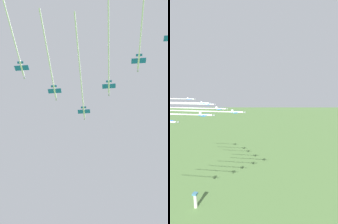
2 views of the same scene
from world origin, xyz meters
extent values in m
cylinder|color=white|center=(-4.07, 10.63, 143.41)|extent=(10.50, 2.03, 1.28)
cone|color=#9EA3AD|center=(2.29, 11.09, 143.41)|extent=(2.40, 1.38, 1.21)
cube|color=blue|center=(-4.65, 10.58, 143.35)|extent=(4.38, 9.52, 0.21)
cube|color=blue|center=(-8.63, 10.29, 143.41)|extent=(1.91, 4.05, 0.21)
cube|color=white|center=(-8.54, 10.30, 144.45)|extent=(1.86, 0.32, 2.09)
cylinder|color=white|center=(-43.88, 7.71, 143.41)|extent=(69.27, 5.96, 0.89)
cylinder|color=white|center=(-26.57, 28.06, 142.45)|extent=(10.50, 2.03, 1.28)
cone|color=#9EA3AD|center=(-20.21, 28.52, 142.45)|extent=(2.40, 1.38, 1.21)
cube|color=blue|center=(-27.15, 28.01, 142.40)|extent=(4.38, 9.52, 0.21)
cube|color=blue|center=(-31.13, 27.72, 142.45)|extent=(1.91, 4.05, 0.21)
cube|color=white|center=(-31.03, 27.73, 143.50)|extent=(1.86, 0.32, 2.09)
cylinder|color=white|center=(-57.47, 25.79, 142.45)|extent=(51.45, 4.66, 0.89)
cylinder|color=white|center=(-23.79, -9.90, 144.37)|extent=(10.50, 2.03, 1.28)
cone|color=#9EA3AD|center=(-17.43, -9.43, 144.37)|extent=(2.40, 1.38, 1.21)
cube|color=blue|center=(-24.37, -9.94, 144.31)|extent=(4.38, 9.52, 0.21)
cube|color=blue|center=(-28.34, -10.23, 144.37)|extent=(1.91, 4.05, 0.21)
cube|color=white|center=(-28.25, -10.22, 145.41)|extent=(1.86, 0.32, 2.09)
cylinder|color=white|center=(-64.79, -12.90, 144.37)|extent=(71.66, 6.14, 0.89)
cylinder|color=white|center=(-47.04, 45.64, 143.61)|extent=(10.50, 2.03, 1.28)
cone|color=#9EA3AD|center=(-40.68, 46.10, 143.61)|extent=(2.40, 1.38, 1.21)
cube|color=blue|center=(-47.62, 45.59, 143.55)|extent=(4.38, 9.52, 0.21)
cube|color=blue|center=(-51.59, 45.30, 143.61)|extent=(1.91, 4.05, 0.21)
cube|color=white|center=(-51.50, 45.31, 144.65)|extent=(1.86, 0.32, 2.09)
cylinder|color=white|center=(-80.81, 43.16, 143.61)|extent=(57.20, 5.08, 0.89)
cylinder|color=white|center=(-41.48, -30.27, 143.21)|extent=(10.50, 2.03, 1.28)
cone|color=#9EA3AD|center=(-35.12, -29.81, 143.21)|extent=(2.40, 1.38, 1.21)
cube|color=blue|center=(-42.05, -30.31, 143.15)|extent=(4.38, 9.52, 0.21)
cube|color=blue|center=(-46.03, -30.60, 143.21)|extent=(1.91, 4.05, 0.21)
cube|color=white|center=(-45.94, -30.60, 144.26)|extent=(1.86, 0.32, 2.09)
cylinder|color=white|center=(-78.38, -32.97, 143.21)|extent=(63.47, 5.54, 0.89)
camera|label=1|loc=(-123.02, -6.76, 3.44)|focal=39.12mm
camera|label=2|loc=(39.63, -133.32, 174.07)|focal=27.71mm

